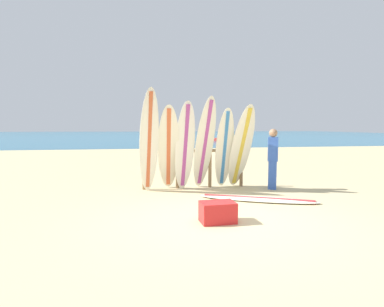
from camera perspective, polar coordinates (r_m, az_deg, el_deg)
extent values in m
plane|color=#CCB784|center=(5.67, 6.39, -12.12)|extent=(120.00, 120.00, 0.00)
cube|color=#196B93|center=(63.25, -8.24, 3.48)|extent=(120.00, 80.00, 0.01)
cylinder|color=olive|center=(8.23, -8.96, -2.62)|extent=(0.09, 0.09, 1.17)
cylinder|color=olive|center=(8.28, -2.72, -2.51)|extent=(0.09, 0.09, 1.17)
cylinder|color=olive|center=(8.44, 3.35, -2.37)|extent=(0.09, 0.09, 1.17)
cylinder|color=olive|center=(8.68, 9.15, -2.22)|extent=(0.09, 0.09, 1.17)
cylinder|color=olive|center=(8.30, 0.34, 0.52)|extent=(2.80, 0.08, 0.08)
ellipsoid|color=white|center=(7.72, -7.99, 2.32)|extent=(0.60, 0.75, 2.62)
cube|color=#CC5933|center=(7.72, -7.99, 2.32)|extent=(0.20, 0.65, 2.41)
ellipsoid|color=silver|center=(7.93, -4.38, 0.95)|extent=(0.61, 1.07, 2.21)
cube|color=#CC5933|center=(7.93, -4.38, 0.95)|extent=(0.15, 0.97, 2.04)
ellipsoid|color=white|center=(7.95, -1.33, 1.39)|extent=(0.64, 0.66, 2.33)
cube|color=#A53F8C|center=(7.95, -1.33, 1.39)|extent=(0.20, 0.54, 2.14)
ellipsoid|color=silver|center=(8.06, 2.35, 1.83)|extent=(0.68, 1.05, 2.44)
cube|color=#A53F8C|center=(8.06, 2.35, 1.83)|extent=(0.26, 0.91, 2.25)
ellipsoid|color=silver|center=(8.20, 6.04, 0.88)|extent=(0.52, 0.90, 2.16)
cube|color=#3372B2|center=(8.20, 6.04, 0.88)|extent=(0.13, 0.83, 1.99)
ellipsoid|color=silver|center=(8.23, 9.14, 1.14)|extent=(0.71, 1.13, 2.24)
cube|color=gold|center=(8.23, 9.14, 1.14)|extent=(0.23, 1.00, 2.07)
ellipsoid|color=silver|center=(7.17, 12.11, -8.25)|extent=(2.64, 1.59, 0.07)
cube|color=#B73338|center=(7.17, 12.11, -8.25)|extent=(2.27, 1.11, 0.08)
cube|color=#3359B2|center=(8.44, 14.70, -3.94)|extent=(0.25, 0.21, 0.75)
cube|color=#3359B2|center=(8.36, 14.81, 0.78)|extent=(0.30, 0.25, 0.64)
sphere|color=#997051|center=(8.34, 14.87, 3.71)|extent=(0.22, 0.22, 0.22)
cube|color=#B22D28|center=(36.36, 5.85, 2.67)|extent=(2.51, 2.10, 0.35)
cube|color=silver|center=(36.35, 5.85, 3.23)|extent=(1.07, 1.00, 0.36)
cube|color=red|center=(5.46, 4.79, -10.81)|extent=(0.62, 0.44, 0.36)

